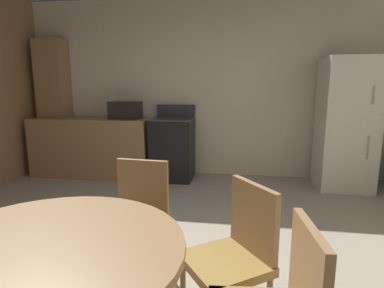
% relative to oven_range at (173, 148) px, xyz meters
% --- Properties ---
extents(ground_plane, '(14.00, 14.00, 0.00)m').
position_rel_oven_range_xyz_m(ground_plane, '(0.40, -2.56, -0.47)').
color(ground_plane, '#A89E89').
extents(wall_back, '(5.79, 0.12, 2.70)m').
position_rel_oven_range_xyz_m(wall_back, '(0.40, 0.40, 0.88)').
color(wall_back, beige).
rests_on(wall_back, ground).
extents(kitchen_counter, '(1.84, 0.60, 0.90)m').
position_rel_oven_range_xyz_m(kitchen_counter, '(-1.27, -0.00, -0.02)').
color(kitchen_counter, '#9E754C').
rests_on(kitchen_counter, ground).
extents(pantry_column, '(0.44, 0.36, 2.10)m').
position_rel_oven_range_xyz_m(pantry_column, '(-1.97, 0.18, 0.58)').
color(pantry_column, '#9E754C').
rests_on(pantry_column, ground).
extents(oven_range, '(0.60, 0.60, 1.10)m').
position_rel_oven_range_xyz_m(oven_range, '(0.00, 0.00, 0.00)').
color(oven_range, black).
rests_on(oven_range, ground).
extents(refrigerator, '(0.68, 0.68, 1.76)m').
position_rel_oven_range_xyz_m(refrigerator, '(2.40, -0.05, 0.41)').
color(refrigerator, silver).
rests_on(refrigerator, ground).
extents(microwave, '(0.44, 0.32, 0.26)m').
position_rel_oven_range_xyz_m(microwave, '(-0.72, -0.00, 0.56)').
color(microwave, black).
rests_on(microwave, kitchen_counter).
extents(dining_table, '(1.15, 1.15, 0.76)m').
position_rel_oven_range_xyz_m(dining_table, '(0.22, -3.46, 0.13)').
color(dining_table, '#9E754C').
rests_on(dining_table, ground).
extents(chair_north, '(0.43, 0.43, 0.87)m').
position_rel_oven_range_xyz_m(chair_north, '(0.29, -2.53, 0.03)').
color(chair_north, '#9E754C').
rests_on(chair_north, ground).
extents(chair_northeast, '(0.56, 0.56, 0.87)m').
position_rel_oven_range_xyz_m(chair_northeast, '(0.98, -2.92, 0.03)').
color(chair_northeast, '#9E754C').
rests_on(chair_northeast, ground).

